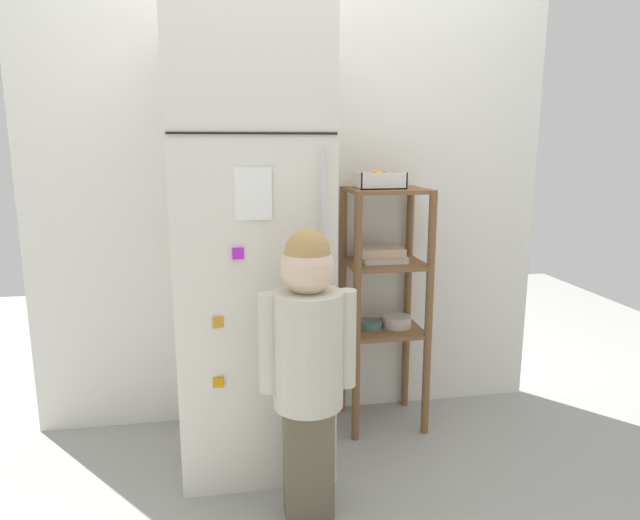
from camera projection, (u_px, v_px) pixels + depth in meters
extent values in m
plane|color=#999993|center=(308.00, 446.00, 2.56)|extent=(6.00, 6.00, 0.00)
cube|color=silver|center=(295.00, 181.00, 2.68)|extent=(2.47, 0.03, 2.34)
cube|color=silver|center=(251.00, 247.00, 2.35)|extent=(0.60, 0.64, 1.84)
cube|color=black|center=(254.00, 133.00, 1.95)|extent=(0.59, 0.01, 0.01)
cylinder|color=silver|center=(323.00, 227.00, 2.03)|extent=(0.02, 0.02, 0.56)
cube|color=white|center=(253.00, 194.00, 1.99)|extent=(0.13, 0.01, 0.19)
cube|color=gold|center=(218.00, 322.00, 2.06)|extent=(0.04, 0.02, 0.04)
cube|color=#BC24E2|center=(238.00, 253.00, 2.02)|extent=(0.04, 0.02, 0.04)
cube|color=#4AE523|center=(293.00, 297.00, 2.09)|extent=(0.03, 0.01, 0.03)
cube|color=orange|center=(218.00, 382.00, 2.10)|extent=(0.04, 0.02, 0.04)
cube|color=gold|center=(286.00, 335.00, 2.11)|extent=(0.03, 0.02, 0.03)
cube|color=#2BA1D3|center=(272.00, 312.00, 2.08)|extent=(0.04, 0.02, 0.04)
cube|color=#685E47|center=(308.00, 460.00, 2.05)|extent=(0.17, 0.11, 0.43)
cylinder|color=beige|center=(308.00, 349.00, 1.96)|extent=(0.25, 0.25, 0.41)
sphere|color=beige|center=(304.00, 289.00, 1.99)|extent=(0.11, 0.11, 0.11)
sphere|color=beige|center=(308.00, 268.00, 1.90)|extent=(0.19, 0.19, 0.19)
sphere|color=tan|center=(307.00, 253.00, 1.89)|extent=(0.16, 0.16, 0.16)
cylinder|color=beige|center=(269.00, 343.00, 1.93)|extent=(0.07, 0.07, 0.35)
cylinder|color=beige|center=(346.00, 339.00, 1.98)|extent=(0.07, 0.07, 0.35)
cylinder|color=brown|center=(357.00, 321.00, 2.51)|extent=(0.04, 0.04, 1.14)
cylinder|color=brown|center=(429.00, 317.00, 2.56)|extent=(0.04, 0.04, 1.14)
cylinder|color=brown|center=(343.00, 303.00, 2.79)|extent=(0.04, 0.04, 1.14)
cylinder|color=brown|center=(408.00, 299.00, 2.85)|extent=(0.04, 0.04, 1.14)
cube|color=brown|center=(387.00, 190.00, 2.56)|extent=(0.35, 0.31, 0.02)
cube|color=brown|center=(385.00, 264.00, 2.63)|extent=(0.35, 0.31, 0.02)
cube|color=brown|center=(383.00, 329.00, 2.70)|extent=(0.35, 0.31, 0.02)
cube|color=silver|center=(382.00, 258.00, 2.64)|extent=(0.21, 0.19, 0.03)
cube|color=#C6AD8E|center=(380.00, 251.00, 2.63)|extent=(0.21, 0.19, 0.04)
cylinder|color=#4C7266|center=(370.00, 324.00, 2.68)|extent=(0.12, 0.12, 0.04)
cylinder|color=beige|center=(397.00, 322.00, 2.70)|extent=(0.14, 0.14, 0.05)
cube|color=white|center=(379.00, 188.00, 2.56)|extent=(0.21, 0.17, 0.01)
cube|color=white|center=(384.00, 181.00, 2.47)|extent=(0.21, 0.01, 0.07)
cube|color=white|center=(374.00, 179.00, 2.63)|extent=(0.21, 0.01, 0.07)
cube|color=white|center=(357.00, 180.00, 2.53)|extent=(0.01, 0.17, 0.07)
cube|color=white|center=(401.00, 180.00, 2.57)|extent=(0.01, 0.17, 0.07)
sphere|color=#983916|center=(384.00, 179.00, 2.56)|extent=(0.07, 0.07, 0.07)
sphere|color=#953A1A|center=(373.00, 180.00, 2.53)|extent=(0.07, 0.07, 0.07)
sphere|color=#C43E14|center=(387.00, 180.00, 2.54)|extent=(0.06, 0.06, 0.06)
sphere|color=orange|center=(376.00, 178.00, 2.57)|extent=(0.08, 0.08, 0.08)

